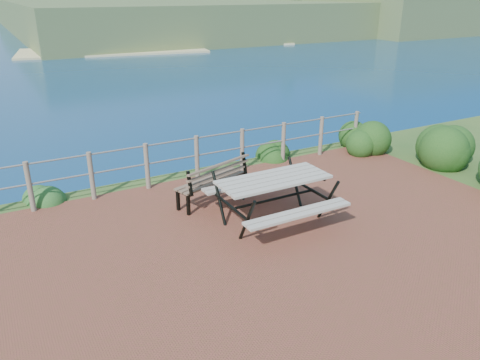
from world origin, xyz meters
name	(u,v)px	position (x,y,z in m)	size (l,w,h in m)	color
ground	(279,245)	(0.00, 0.00, 0.00)	(10.00, 7.00, 0.12)	brown
safety_railing	(197,155)	(0.00, 3.35, 0.57)	(9.40, 0.10, 1.00)	#6B5B4C
distant_bay	(342,1)	(173.07, 202.61, -1.52)	(290.00, 232.36, 24.00)	#456532
picnic_table	(273,195)	(0.35, 0.76, 0.54)	(2.01, 1.74, 0.85)	#9F9B8E
park_bench	(211,174)	(-0.25, 2.11, 0.59)	(1.64, 0.87, 0.90)	brown
shrub_right_front	(439,162)	(5.75, 1.51, 0.00)	(1.31, 1.31, 1.86)	#123D13
shrub_right_edge	(359,150)	(4.63, 3.18, 0.00)	(1.13, 1.13, 1.62)	#123D13
shrub_lip_west	(48,199)	(-3.12, 3.86, 0.00)	(0.74, 0.74, 0.47)	#205724
shrub_lip_east	(276,157)	(2.39, 3.78, 0.00)	(0.76, 0.76, 0.50)	#123D13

